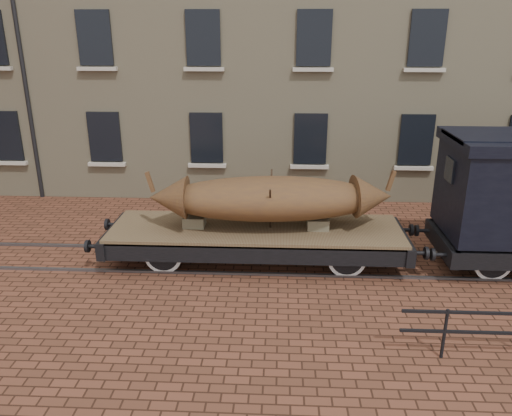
{
  "coord_description": "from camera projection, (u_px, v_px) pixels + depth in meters",
  "views": [
    {
      "loc": [
        -0.0,
        -11.62,
        5.65
      ],
      "look_at": [
        -0.6,
        0.5,
        1.3
      ],
      "focal_mm": 35.0,
      "sensor_mm": 36.0,
      "label": 1
    }
  ],
  "objects": [
    {
      "name": "flatcar_wagon",
      "position": [
        256.0,
        234.0,
        12.59
      ],
      "size": [
        8.21,
        2.23,
        1.24
      ],
      "color": "brown",
      "rests_on": "ground"
    },
    {
      "name": "iron_boat",
      "position": [
        271.0,
        198.0,
        12.25
      ],
      "size": [
        6.06,
        2.0,
        1.47
      ],
      "color": "brown",
      "rests_on": "flatcar_wagon"
    },
    {
      "name": "ground",
      "position": [
        278.0,
        262.0,
        12.83
      ],
      "size": [
        90.0,
        90.0,
        0.0
      ],
      "primitive_type": "plane",
      "color": "#532E1F"
    },
    {
      "name": "rail_track",
      "position": [
        278.0,
        261.0,
        12.82
      ],
      "size": [
        30.0,
        1.52,
        0.06
      ],
      "color": "#59595E",
      "rests_on": "ground"
    }
  ]
}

